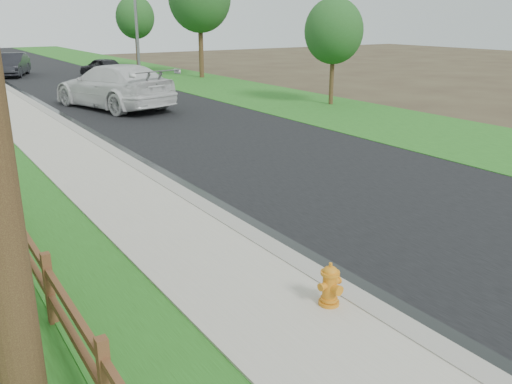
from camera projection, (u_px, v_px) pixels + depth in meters
road at (72, 82)px, 35.62m from camera, size 8.00×90.00×0.02m
curb at (2, 85)px, 33.44m from camera, size 0.40×90.00×0.12m
wet_gutter at (9, 85)px, 33.63m from camera, size 0.50×90.00×0.00m
verge_far at (168, 75)px, 39.19m from camera, size 6.00×90.00×0.04m
ranch_fence at (31, 255)px, 8.37m from camera, size 0.12×16.92×1.10m
fire_hydrant at (330, 286)px, 7.86m from camera, size 0.43×0.35×0.67m
white_suv at (113, 86)px, 25.12m from camera, size 4.49×7.43×2.02m
dark_car_mid at (102, 67)px, 37.95m from camera, size 2.56×4.23×1.35m
dark_car_far at (12, 65)px, 38.52m from camera, size 3.31×5.14×1.60m
tree_near_right at (334, 31)px, 25.34m from camera, size 2.77×2.77×4.98m
tree_far_right at (135, 17)px, 43.92m from camera, size 3.11×3.11×5.74m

